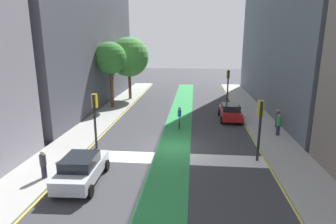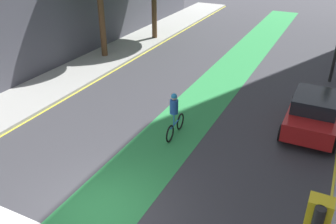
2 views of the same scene
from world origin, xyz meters
name	(u,v)px [view 2 (image 2 of 2)]	position (x,y,z in m)	size (l,w,h in m)	color
ground_plane	(100,212)	(0.00, 0.00, 0.00)	(120.00, 120.00, 0.00)	#38383D
bike_lane_paint	(100,212)	(-0.01, 0.00, 0.00)	(2.40, 60.00, 0.01)	#2D8C47
car_red_right_far	(314,111)	(4.85, 7.69, 0.80)	(2.02, 4.20, 1.57)	#A51919
cyclist_in_lane	(175,114)	(0.13, 4.75, 0.97)	(0.32, 1.73, 1.86)	black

